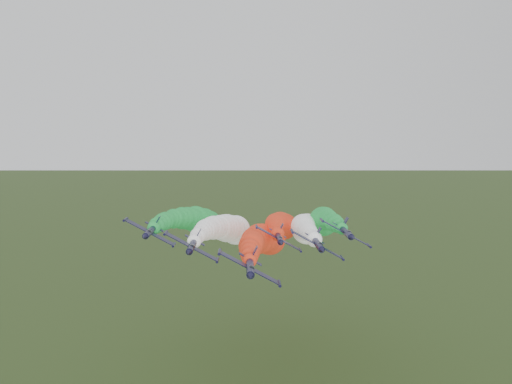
# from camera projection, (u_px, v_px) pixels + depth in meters

# --- Properties ---
(jet_lead) EXTENTS (16.32, 79.24, 17.13)m
(jet_lead) POSITION_uv_depth(u_px,v_px,m) (263.00, 240.00, 128.39)
(jet_lead) COLOR black
(jet_lead) RESTS_ON ground
(jet_inner_left) EXTENTS (16.56, 79.48, 17.37)m
(jet_inner_left) POSITION_uv_depth(u_px,v_px,m) (225.00, 229.00, 142.81)
(jet_inner_left) COLOR black
(jet_inner_left) RESTS_ON ground
(jet_inner_right) EXTENTS (16.84, 79.77, 17.65)m
(jet_inner_right) POSITION_uv_depth(u_px,v_px,m) (305.00, 228.00, 143.60)
(jet_inner_right) COLOR black
(jet_inner_right) RESTS_ON ground
(jet_outer_left) EXTENTS (15.73, 78.65, 16.54)m
(jet_outer_left) POSITION_uv_depth(u_px,v_px,m) (195.00, 220.00, 148.01)
(jet_outer_left) COLOR black
(jet_outer_left) RESTS_ON ground
(jet_outer_right) EXTENTS (15.80, 78.73, 16.61)m
(jet_outer_right) POSITION_uv_depth(u_px,v_px,m) (324.00, 221.00, 148.60)
(jet_outer_right) COLOR black
(jet_outer_right) RESTS_ON ground
(jet_trail) EXTENTS (16.46, 79.38, 17.27)m
(jet_trail) POSITION_uv_depth(u_px,v_px,m) (280.00, 225.00, 157.96)
(jet_trail) COLOR black
(jet_trail) RESTS_ON ground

